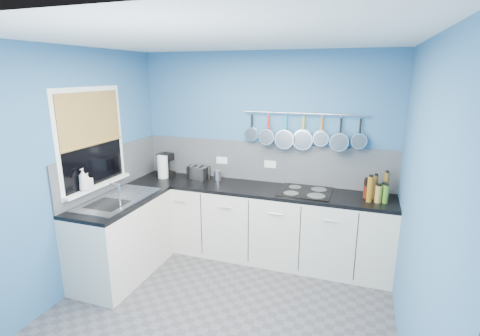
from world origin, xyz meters
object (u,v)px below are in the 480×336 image
Objects in this scene: paper_towel at (163,167)px; coffee_maker at (165,165)px; hob at (305,192)px; toaster at (198,173)px; soap_bottle_b at (88,181)px; soap_bottle_a at (83,180)px; canister at (217,175)px.

paper_towel is 0.98× the size of coffee_maker.
hob is at bearing 0.37° from paper_towel.
paper_towel is 1.18× the size of toaster.
soap_bottle_b is 1.11m from paper_towel.
toaster is at bearing 13.76° from paper_towel.
hob is at bearing 28.34° from soap_bottle_a.
toaster is 0.26m from canister.
paper_towel reaches higher than toaster.
paper_towel is at bearing 77.28° from soap_bottle_a.
canister is (0.98, 1.20, -0.17)m from soap_bottle_b.
soap_bottle_b is at bearing -152.89° from hob.
toaster is 0.44× the size of hob.
coffee_maker is 2.36× the size of canister.
paper_towel is (0.26, 1.07, -0.09)m from soap_bottle_b.
paper_towel is 0.52× the size of hob.
coffee_maker is 0.74m from canister.
soap_bottle_b is (0.00, 0.06, -0.03)m from soap_bottle_a.
canister is (0.26, 0.02, -0.02)m from toaster.
hob is at bearing -5.83° from canister.
soap_bottle_a is 1.39× the size of soap_bottle_b.
soap_bottle_a is 1.24m from coffee_maker.
coffee_maker is (0.25, 1.15, -0.08)m from soap_bottle_b.
soap_bottle_a is 1.17m from paper_towel.
canister is (0.98, 1.26, -0.20)m from soap_bottle_a.
toaster is at bearing -176.33° from canister.
coffee_maker is 0.48m from toaster.
toaster is (0.71, 1.19, -0.15)m from soap_bottle_b.
soap_bottle_b is at bearing -102.72° from toaster.
canister is at bearing 22.02° from toaster.
paper_towel is 0.74m from canister.
toaster is (0.46, 0.11, -0.07)m from paper_towel.
canister reaches higher than hob.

